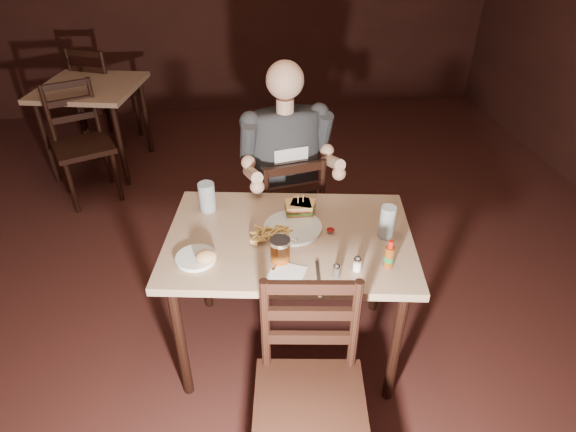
{
  "coord_description": "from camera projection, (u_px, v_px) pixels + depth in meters",
  "views": [
    {
      "loc": [
        0.03,
        -1.97,
        2.13
      ],
      "look_at": [
        0.29,
        -0.1,
        0.85
      ],
      "focal_mm": 30.0,
      "sensor_mm": 36.0,
      "label": 1
    }
  ],
  "objects": [
    {
      "name": "fork",
      "position": [
        280.0,
        259.0,
        2.13
      ],
      "size": [
        0.09,
        0.15,
        0.01
      ],
      "primitive_type": "cube",
      "rotation": [
        0.0,
        0.0,
        -0.5
      ],
      "color": "silver",
      "rests_on": "napkin"
    },
    {
      "name": "dinner_plate",
      "position": [
        293.0,
        228.0,
        2.32
      ],
      "size": [
        0.31,
        0.31,
        0.02
      ],
      "primitive_type": "cylinder",
      "rotation": [
        0.0,
        0.0,
        -0.17
      ],
      "color": "white",
      "rests_on": "main_table"
    },
    {
      "name": "salt_shaker",
      "position": [
        357.0,
        264.0,
        2.06
      ],
      "size": [
        0.04,
        0.04,
        0.07
      ],
      "primitive_type": null,
      "rotation": [
        0.0,
        0.0,
        -0.17
      ],
      "color": "white",
      "rests_on": "main_table"
    },
    {
      "name": "fries_pile",
      "position": [
        270.0,
        233.0,
        2.25
      ],
      "size": [
        0.26,
        0.2,
        0.04
      ],
      "primitive_type": null,
      "rotation": [
        0.0,
        0.0,
        -0.17
      ],
      "color": "#F6C260",
      "rests_on": "dinner_plate"
    },
    {
      "name": "bg_table",
      "position": [
        91.0,
        95.0,
        4.12
      ],
      "size": [
        0.95,
        0.95,
        0.77
      ],
      "rotation": [
        0.0,
        0.0,
        -0.22
      ],
      "color": "tan",
      "rests_on": "ground"
    },
    {
      "name": "pepper_shaker",
      "position": [
        336.0,
        271.0,
        2.03
      ],
      "size": [
        0.04,
        0.04,
        0.06
      ],
      "primitive_type": null,
      "rotation": [
        0.0,
        0.0,
        -0.17
      ],
      "color": "#38332D",
      "rests_on": "main_table"
    },
    {
      "name": "sandwich_left",
      "position": [
        303.0,
        204.0,
        2.4
      ],
      "size": [
        0.14,
        0.13,
        0.1
      ],
      "primitive_type": null,
      "rotation": [
        0.0,
        0.0,
        -0.36
      ],
      "color": "tan",
      "rests_on": "dinner_plate"
    },
    {
      "name": "hot_sauce",
      "position": [
        390.0,
        254.0,
        2.06
      ],
      "size": [
        0.05,
        0.05,
        0.14
      ],
      "primitive_type": null,
      "rotation": [
        0.0,
        0.0,
        -0.17
      ],
      "color": "#7C370E",
      "rests_on": "main_table"
    },
    {
      "name": "ketchup_dollop",
      "position": [
        331.0,
        230.0,
        2.29
      ],
      "size": [
        0.05,
        0.05,
        0.01
      ],
      "primitive_type": "ellipsoid",
      "rotation": [
        0.0,
        0.0,
        -0.17
      ],
      "color": "maroon",
      "rests_on": "dinner_plate"
    },
    {
      "name": "napkin",
      "position": [
        286.0,
        274.0,
        2.06
      ],
      "size": [
        0.19,
        0.19,
        0.0
      ],
      "primitive_type": "cube",
      "rotation": [
        0.0,
        0.0,
        -0.43
      ],
      "color": "white",
      "rests_on": "main_table"
    },
    {
      "name": "side_plate",
      "position": [
        196.0,
        258.0,
        2.13
      ],
      "size": [
        0.2,
        0.2,
        0.01
      ],
      "primitive_type": "cylinder",
      "rotation": [
        0.0,
        0.0,
        -0.17
      ],
      "color": "white",
      "rests_on": "main_table"
    },
    {
      "name": "room_shell",
      "position": [
        217.0,
        100.0,
        2.03
      ],
      "size": [
        7.0,
        7.0,
        7.0
      ],
      "color": "black",
      "rests_on": "ground"
    },
    {
      "name": "chair_far",
      "position": [
        285.0,
        214.0,
        3.02
      ],
      "size": [
        0.49,
        0.52,
        0.89
      ],
      "primitive_type": null,
      "rotation": [
        0.0,
        0.0,
        3.32
      ],
      "color": "black",
      "rests_on": "ground"
    },
    {
      "name": "chair_near",
      "position": [
        310.0,
        407.0,
        1.86
      ],
      "size": [
        0.5,
        0.53,
        0.94
      ],
      "primitive_type": null,
      "rotation": [
        0.0,
        0.0,
        -0.14
      ],
      "color": "black",
      "rests_on": "ground"
    },
    {
      "name": "glass_left",
      "position": [
        207.0,
        197.0,
        2.43
      ],
      "size": [
        0.1,
        0.1,
        0.15
      ],
      "primitive_type": "cylinder",
      "rotation": [
        0.0,
        0.0,
        -0.17
      ],
      "color": "silver",
      "rests_on": "main_table"
    },
    {
      "name": "sandwich_right",
      "position": [
        298.0,
        204.0,
        2.39
      ],
      "size": [
        0.13,
        0.11,
        0.1
      ],
      "primitive_type": null,
      "rotation": [
        0.0,
        0.0,
        -0.02
      ],
      "color": "tan",
      "rests_on": "dinner_plate"
    },
    {
      "name": "syrup_dispenser",
      "position": [
        280.0,
        250.0,
        2.1
      ],
      "size": [
        0.1,
        0.1,
        0.12
      ],
      "primitive_type": null,
      "rotation": [
        0.0,
        0.0,
        -0.17
      ],
      "color": "#7C370E",
      "rests_on": "main_table"
    },
    {
      "name": "glass_right",
      "position": [
        387.0,
        222.0,
        2.24
      ],
      "size": [
        0.08,
        0.08,
        0.16
      ],
      "primitive_type": "cylinder",
      "rotation": [
        0.0,
        0.0,
        -0.17
      ],
      "color": "silver",
      "rests_on": "main_table"
    },
    {
      "name": "bg_chair_far",
      "position": [
        107.0,
        95.0,
        4.68
      ],
      "size": [
        0.6,
        0.63,
        0.97
      ],
      "primitive_type": null,
      "rotation": [
        0.0,
        0.0,
        2.73
      ],
      "color": "black",
      "rests_on": "ground"
    },
    {
      "name": "diner",
      "position": [
        287.0,
        147.0,
        2.71
      ],
      "size": [
        0.61,
        0.52,
        0.94
      ],
      "primitive_type": null,
      "rotation": [
        0.0,
        0.0,
        0.17
      ],
      "color": "#2C2D31",
      "rests_on": "chair_far"
    },
    {
      "name": "main_table",
      "position": [
        289.0,
        250.0,
        2.33
      ],
      "size": [
        1.28,
        0.96,
        0.77
      ],
      "rotation": [
        0.0,
        0.0,
        -0.17
      ],
      "color": "tan",
      "rests_on": "ground"
    },
    {
      "name": "knife",
      "position": [
        318.0,
        278.0,
        2.03
      ],
      "size": [
        0.04,
        0.23,
        0.01
      ],
      "primitive_type": "cube",
      "rotation": [
        0.0,
        0.0,
        -0.13
      ],
      "color": "silver",
      "rests_on": "napkin"
    },
    {
      "name": "bread_roll",
      "position": [
        206.0,
        256.0,
        2.09
      ],
      "size": [
        0.11,
        0.09,
        0.06
      ],
      "primitive_type": "ellipsoid",
      "rotation": [
        0.0,
        0.0,
        -0.17
      ],
      "color": "tan",
      "rests_on": "side_plate"
    },
    {
      "name": "bg_chair_near",
      "position": [
        83.0,
        146.0,
        3.79
      ],
      "size": [
        0.57,
        0.6,
        0.93
      ],
      "primitive_type": null,
      "rotation": [
        0.0,
        0.0,
        0.39
      ],
      "color": "black",
      "rests_on": "ground"
    }
  ]
}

